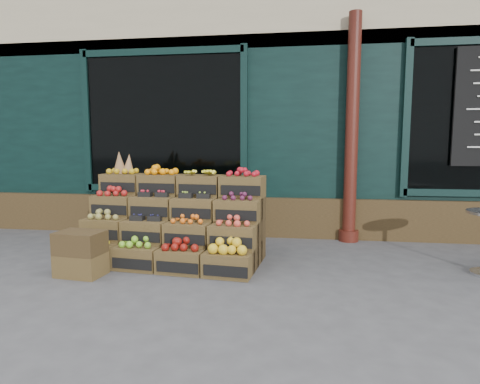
# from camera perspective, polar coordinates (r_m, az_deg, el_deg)

# --- Properties ---
(ground) EXTENTS (60.00, 60.00, 0.00)m
(ground) POSITION_cam_1_polar(r_m,az_deg,el_deg) (4.10, 1.40, -13.09)
(ground) COLOR #47474A
(ground) RESTS_ON ground
(shop_facade) EXTENTS (12.00, 6.24, 4.80)m
(shop_facade) POSITION_cam_1_polar(r_m,az_deg,el_deg) (9.01, 5.46, 13.11)
(shop_facade) COLOR black
(shop_facade) RESTS_ON ground
(crate_display) EXTENTS (2.18, 1.22, 1.31)m
(crate_display) POSITION_cam_1_polar(r_m,az_deg,el_deg) (4.93, -9.35, -4.90)
(crate_display) COLOR #503E1F
(crate_display) RESTS_ON ground
(spare_crates) EXTENTS (0.51, 0.38, 0.48)m
(spare_crates) POSITION_cam_1_polar(r_m,az_deg,el_deg) (4.63, -21.72, -8.14)
(spare_crates) COLOR #503E1F
(spare_crates) RESTS_ON ground
(shopkeeper) EXTENTS (0.78, 0.56, 2.00)m
(shopkeeper) POSITION_cam_1_polar(r_m,az_deg,el_deg) (7.05, -9.26, 3.45)
(shopkeeper) COLOR #1F6D39
(shopkeeper) RESTS_ON ground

